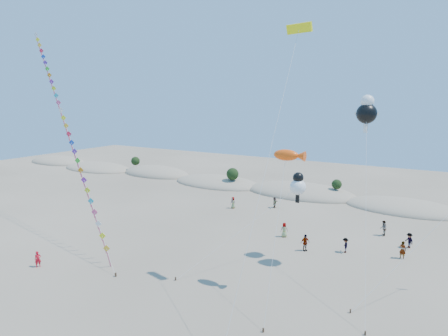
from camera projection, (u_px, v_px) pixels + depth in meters
dune_ridge at (306, 194)px, 62.58m from camera, size 145.30×11.49×5.57m
kite_train at (64, 119)px, 44.80m from camera, size 29.34×13.98×25.75m
fish_kite at (289, 156)px, 29.55m from camera, size 2.59×7.19×11.69m
cartoon_kite_low at (298, 185)px, 36.36m from camera, size 8.18×10.95×8.66m
cartoon_kite_high at (367, 111)px, 32.94m from camera, size 3.70×11.72×16.01m
parafoil_kite at (298, 35)px, 28.56m from camera, size 2.18×13.55×21.37m
flyer_foreground at (38, 259)px, 35.21m from camera, size 0.57×0.67×1.54m
beachgoers at (337, 231)px, 42.52m from camera, size 29.46×15.91×1.84m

